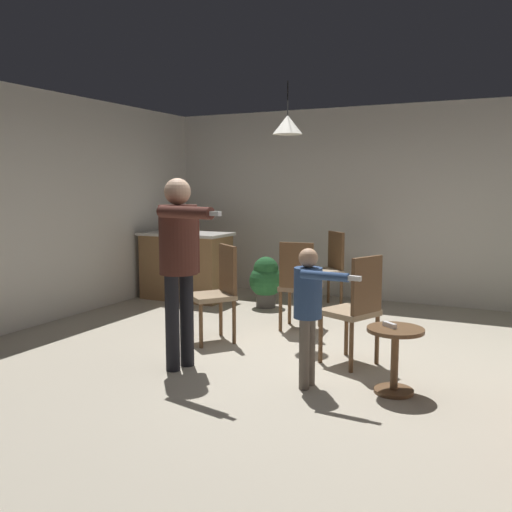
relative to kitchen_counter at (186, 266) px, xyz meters
The scene contains 14 objects.
ground 3.23m from the kitchen_counter, 39.92° to the right, with size 7.68×7.68×0.00m, color #B2A893.
wall_back 2.84m from the kitchen_counter, 25.15° to the left, with size 6.40×0.10×2.70m, color beige.
wall_left 2.35m from the kitchen_counter, 110.10° to the right, with size 0.10×6.40×2.70m, color beige.
kitchen_counter is the anchor object (origin of this frame).
side_table_by_couch 4.24m from the kitchen_counter, 34.68° to the right, with size 0.44×0.44×0.52m.
person_adult 3.16m from the kitchen_counter, 57.86° to the right, with size 0.78×0.60×1.68m.
person_child 3.84m from the kitchen_counter, 42.34° to the right, with size 0.58×0.35×1.13m.
dining_chair_by_counter 3.55m from the kitchen_counter, 31.92° to the right, with size 0.55×0.55×1.00m.
dining_chair_near_wall 2.31m from the kitchen_counter, 24.30° to the right, with size 0.46×0.46×1.00m.
dining_chair_centre_back 2.28m from the kitchen_counter, 48.76° to the right, with size 0.59×0.59×1.00m.
dining_chair_spare 2.02m from the kitchen_counter, 11.85° to the left, with size 0.59×0.59×1.00m.
potted_plant_by_wall 1.26m from the kitchen_counter, ahead, with size 0.44×0.44×0.68m.
spare_remote_on_table 4.19m from the kitchen_counter, 35.00° to the right, with size 0.04×0.13×0.04m, color white.
ceiling_light_pendant 2.89m from the kitchen_counter, 28.37° to the right, with size 0.32×0.32×0.55m.
Camera 1 is at (1.93, -4.66, 1.62)m, focal length 39.68 mm.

